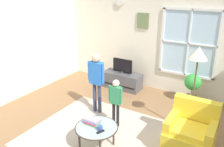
% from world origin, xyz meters
% --- Properties ---
extents(ground_plane, '(6.54, 5.97, 0.02)m').
position_xyz_m(ground_plane, '(0.00, 0.00, -0.01)').
color(ground_plane, olive).
extents(back_wall, '(5.94, 0.17, 2.62)m').
position_xyz_m(back_wall, '(0.02, 2.74, 1.32)').
color(back_wall, silver).
rests_on(back_wall, ground_plane).
extents(area_rug, '(3.13, 2.27, 0.01)m').
position_xyz_m(area_rug, '(-0.06, 0.09, 0.00)').
color(area_rug, '#C6B29E').
rests_on(area_rug, ground_plane).
extents(tv_stand, '(1.05, 0.46, 0.44)m').
position_xyz_m(tv_stand, '(-1.04, 2.23, 0.22)').
color(tv_stand, '#4C4C51').
rests_on(tv_stand, ground_plane).
extents(television, '(0.56, 0.08, 0.40)m').
position_xyz_m(television, '(-1.04, 2.23, 0.65)').
color(television, '#4C4C4C').
rests_on(television, tv_stand).
extents(armchair, '(0.76, 0.74, 0.87)m').
position_xyz_m(armchair, '(1.21, 0.52, 0.33)').
color(armchair, yellow).
rests_on(armchair, ground_plane).
extents(coffee_table, '(0.74, 0.74, 0.42)m').
position_xyz_m(coffee_table, '(-0.18, -0.23, 0.39)').
color(coffee_table, '#99B2B7').
rests_on(coffee_table, ground_plane).
extents(book_stack, '(0.28, 0.19, 0.09)m').
position_xyz_m(book_stack, '(-0.30, -0.18, 0.46)').
color(book_stack, '#59A63F').
rests_on(book_stack, coffee_table).
extents(cup, '(0.09, 0.09, 0.08)m').
position_xyz_m(cup, '(-0.07, -0.29, 0.46)').
color(cup, '#334C8C').
rests_on(cup, coffee_table).
extents(remote_near_books, '(0.09, 0.15, 0.02)m').
position_xyz_m(remote_near_books, '(-0.03, -0.33, 0.43)').
color(remote_near_books, black).
rests_on(remote_near_books, coffee_table).
extents(person_green_shirt, '(0.30, 0.14, 1.00)m').
position_xyz_m(person_green_shirt, '(-0.25, 0.53, 0.63)').
color(person_green_shirt, black).
rests_on(person_green_shirt, ground_plane).
extents(person_blue_shirt, '(0.41, 0.19, 1.36)m').
position_xyz_m(person_blue_shirt, '(-0.88, 0.80, 0.85)').
color(person_blue_shirt, '#333851').
rests_on(person_blue_shirt, ground_plane).
extents(potted_plant_by_window, '(0.39, 0.39, 0.74)m').
position_xyz_m(potted_plant_by_window, '(0.81, 2.30, 0.45)').
color(potted_plant_by_window, '#9E6B4C').
rests_on(potted_plant_by_window, ground_plane).
extents(floor_lamp, '(0.32, 0.32, 1.69)m').
position_xyz_m(floor_lamp, '(1.07, 1.08, 1.41)').
color(floor_lamp, black).
rests_on(floor_lamp, ground_plane).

